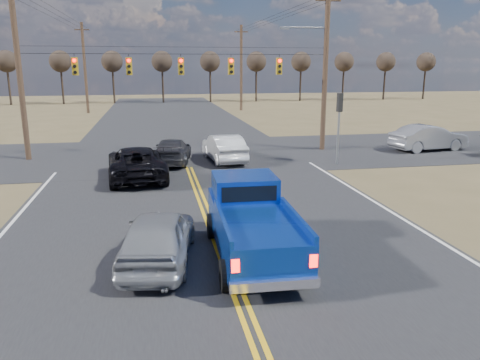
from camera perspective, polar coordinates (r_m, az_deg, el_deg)
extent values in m
plane|color=brown|center=(12.01, -0.70, -12.66)|extent=(160.00, 160.00, 0.00)
cube|color=#28282B|center=(21.35, -5.38, -0.77)|extent=(14.00, 120.00, 0.02)
cube|color=#28282B|center=(29.14, -6.89, 3.12)|extent=(120.00, 12.00, 0.02)
cylinder|color=#473323|center=(29.47, -25.32, 11.83)|extent=(0.32, 0.32, 10.00)
cylinder|color=#473323|center=(30.58, 10.34, 12.93)|extent=(0.32, 0.32, 10.00)
cube|color=#473323|center=(30.82, 10.70, 20.75)|extent=(1.60, 0.12, 0.12)
cylinder|color=black|center=(28.66, -7.24, 14.99)|extent=(18.00, 0.02, 0.02)
cylinder|color=black|center=(28.67, -7.27, 15.79)|extent=(18.00, 0.02, 0.02)
cube|color=#B28C14|center=(28.89, -19.47, 12.94)|extent=(0.34, 0.24, 1.00)
cylinder|color=#FF0C05|center=(28.75, -19.57, 13.59)|extent=(0.20, 0.06, 0.20)
cylinder|color=black|center=(28.75, -19.51, 12.93)|extent=(0.20, 0.06, 0.20)
cylinder|color=black|center=(28.75, -19.46, 12.28)|extent=(0.20, 0.06, 0.20)
cube|color=black|center=(28.72, -19.60, 13.81)|extent=(0.24, 0.14, 0.03)
cube|color=#B28C14|center=(28.61, -13.37, 13.34)|extent=(0.34, 0.24, 1.00)
cylinder|color=#FF0C05|center=(28.47, -13.42, 14.00)|extent=(0.20, 0.06, 0.20)
cylinder|color=black|center=(28.47, -13.38, 13.34)|extent=(0.20, 0.06, 0.20)
cylinder|color=black|center=(28.47, -13.35, 12.67)|extent=(0.20, 0.06, 0.20)
cube|color=black|center=(28.44, -13.44, 14.22)|extent=(0.24, 0.14, 0.03)
cube|color=#B28C14|center=(28.65, -7.20, 13.59)|extent=(0.34, 0.24, 1.00)
cylinder|color=#FF0C05|center=(28.51, -7.20, 14.26)|extent=(0.20, 0.06, 0.20)
cylinder|color=black|center=(28.51, -7.18, 13.59)|extent=(0.20, 0.06, 0.20)
cylinder|color=black|center=(28.51, -7.16, 12.93)|extent=(0.20, 0.06, 0.20)
cube|color=black|center=(28.48, -7.21, 14.48)|extent=(0.24, 0.14, 0.03)
cube|color=#B28C14|center=(29.00, -1.10, 13.70)|extent=(0.34, 0.24, 1.00)
cylinder|color=#FF0C05|center=(28.86, -1.06, 14.35)|extent=(0.20, 0.06, 0.20)
cylinder|color=black|center=(28.86, -1.06, 13.70)|extent=(0.20, 0.06, 0.20)
cylinder|color=black|center=(28.86, -1.05, 13.04)|extent=(0.20, 0.06, 0.20)
cube|color=black|center=(28.83, -1.05, 14.57)|extent=(0.24, 0.14, 0.03)
cube|color=#B28C14|center=(29.65, 4.79, 13.66)|extent=(0.34, 0.24, 1.00)
cylinder|color=#FF0C05|center=(29.52, 4.88, 14.29)|extent=(0.20, 0.06, 0.20)
cylinder|color=black|center=(29.51, 4.86, 13.65)|extent=(0.20, 0.06, 0.20)
cylinder|color=black|center=(29.52, 4.85, 13.01)|extent=(0.20, 0.06, 0.20)
cube|color=black|center=(29.49, 4.90, 14.51)|extent=(0.24, 0.14, 0.03)
cylinder|color=slate|center=(26.37, 11.87, 5.33)|extent=(0.12, 0.12, 3.20)
cube|color=black|center=(26.18, 12.07, 9.23)|extent=(0.24, 0.34, 1.00)
cylinder|color=slate|center=(30.20, 7.96, 17.95)|extent=(2.80, 0.10, 0.10)
cube|color=slate|center=(29.81, 5.46, 17.97)|extent=(0.55, 0.22, 0.14)
cylinder|color=#473323|center=(57.04, -18.38, 12.77)|extent=(0.32, 0.32, 10.00)
cube|color=#473323|center=(57.17, -18.71, 16.97)|extent=(1.60, 0.12, 0.12)
cylinder|color=#473323|center=(57.62, 0.15, 13.45)|extent=(0.32, 0.32, 10.00)
cube|color=#473323|center=(57.75, 0.15, 17.62)|extent=(1.60, 0.12, 0.12)
cylinder|color=#33261C|center=(73.18, -26.33, 10.37)|extent=(0.28, 0.28, 5.50)
sphere|color=#2D231C|center=(73.14, -26.60, 12.82)|extent=(3.00, 3.00, 3.00)
cylinder|color=#33261C|center=(71.67, -20.85, 10.84)|extent=(0.28, 0.28, 5.50)
sphere|color=#2D231C|center=(71.63, -21.07, 13.35)|extent=(3.00, 3.00, 3.00)
cylinder|color=#33261C|center=(70.82, -15.17, 11.23)|extent=(0.28, 0.28, 5.50)
sphere|color=#2D231C|center=(70.78, -15.34, 13.77)|extent=(3.00, 3.00, 3.00)
cylinder|color=#33261C|center=(70.66, -9.39, 11.51)|extent=(0.28, 0.28, 5.50)
sphere|color=#2D231C|center=(70.62, -9.50, 14.07)|extent=(3.00, 3.00, 3.00)
cylinder|color=#33261C|center=(71.19, -3.64, 11.68)|extent=(0.28, 0.28, 5.50)
sphere|color=#2D231C|center=(71.14, -3.68, 14.22)|extent=(3.00, 3.00, 3.00)
cylinder|color=#33261C|center=(72.40, 1.98, 11.73)|extent=(0.28, 0.28, 5.50)
sphere|color=#2D231C|center=(72.35, 2.00, 14.23)|extent=(3.00, 3.00, 3.00)
cylinder|color=#33261C|center=(74.24, 7.37, 11.68)|extent=(0.28, 0.28, 5.50)
sphere|color=#2D231C|center=(74.20, 7.45, 14.11)|extent=(3.00, 3.00, 3.00)
cylinder|color=#33261C|center=(76.69, 12.46, 11.54)|extent=(0.28, 0.28, 5.50)
sphere|color=#2D231C|center=(76.65, 12.58, 13.89)|extent=(3.00, 3.00, 3.00)
cylinder|color=#33261C|center=(79.68, 17.19, 11.33)|extent=(0.28, 0.28, 5.50)
sphere|color=#2D231C|center=(79.63, 17.35, 13.59)|extent=(3.00, 3.00, 3.00)
cylinder|color=#33261C|center=(83.15, 21.54, 11.07)|extent=(0.28, 0.28, 5.50)
sphere|color=#2D231C|center=(83.11, 21.74, 13.23)|extent=(3.00, 3.00, 3.00)
cylinder|color=black|center=(11.56, -1.58, -11.54)|extent=(0.35, 0.82, 0.81)
cylinder|color=black|center=(11.92, 7.79, -10.84)|extent=(0.35, 0.82, 0.81)
cylinder|color=black|center=(14.92, -3.35, -5.59)|extent=(0.35, 0.82, 0.81)
cylinder|color=black|center=(15.20, 3.92, -5.22)|extent=(0.35, 0.82, 0.81)
cube|color=#0E37A0|center=(13.17, 1.58, -5.91)|extent=(2.21, 5.54, 1.01)
cube|color=#0E37A0|center=(14.30, 0.55, -0.82)|extent=(1.93, 1.79, 0.73)
cube|color=black|center=(13.50, 1.13, -1.71)|extent=(1.62, 0.12, 0.46)
cube|color=#0E37A0|center=(11.84, -2.08, -5.10)|extent=(0.22, 3.34, 0.20)
cube|color=#0E37A0|center=(12.20, 6.96, -4.62)|extent=(0.22, 3.34, 0.20)
cube|color=#0E37A0|center=(10.62, 4.24, -9.76)|extent=(2.03, 0.15, 0.61)
cube|color=silver|center=(10.79, 4.27, -12.62)|extent=(2.08, 0.25, 0.22)
cube|color=#FF0C05|center=(10.45, -0.57, -10.42)|extent=(0.18, 0.07, 0.30)
cube|color=#FF0C05|center=(10.83, 8.95, -9.71)|extent=(0.18, 0.07, 0.30)
imported|color=#94969B|center=(13.18, -9.94, -6.81)|extent=(2.50, 4.70, 1.52)
imported|color=black|center=(23.10, -12.51, 2.07)|extent=(3.04, 5.84, 1.57)
imported|color=#B8B8B8|center=(26.79, -1.96, 3.95)|extent=(2.06, 4.82, 1.54)
imported|color=#2C2C31|center=(26.50, -8.28, 3.51)|extent=(2.58, 4.92, 1.36)
imported|color=gray|center=(32.51, 22.00, 4.80)|extent=(2.47, 5.23, 1.65)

